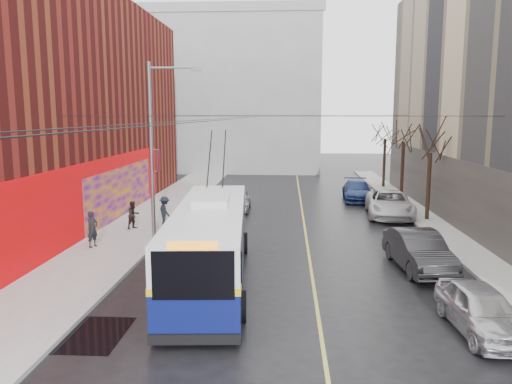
# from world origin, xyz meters

# --- Properties ---
(ground) EXTENTS (140.00, 140.00, 0.00)m
(ground) POSITION_xyz_m (0.00, 0.00, 0.00)
(ground) COLOR black
(ground) RESTS_ON ground
(sidewalk_left) EXTENTS (4.00, 60.00, 0.15)m
(sidewalk_left) POSITION_xyz_m (-8.00, 12.00, 0.07)
(sidewalk_left) COLOR gray
(sidewalk_left) RESTS_ON ground
(sidewalk_right) EXTENTS (2.00, 60.00, 0.15)m
(sidewalk_right) POSITION_xyz_m (9.00, 12.00, 0.07)
(sidewalk_right) COLOR gray
(sidewalk_right) RESTS_ON ground
(lane_line) EXTENTS (0.12, 50.00, 0.01)m
(lane_line) POSITION_xyz_m (1.50, 14.00, 0.00)
(lane_line) COLOR #BFB74C
(lane_line) RESTS_ON ground
(building_left) EXTENTS (12.11, 36.00, 14.00)m
(building_left) POSITION_xyz_m (-15.99, 13.99, 6.99)
(building_left) COLOR maroon
(building_left) RESTS_ON ground
(building_far) EXTENTS (20.50, 12.10, 18.00)m
(building_far) POSITION_xyz_m (-6.00, 44.99, 9.02)
(building_far) COLOR gray
(building_far) RESTS_ON ground
(streetlight_pole) EXTENTS (2.65, 0.60, 9.00)m
(streetlight_pole) POSITION_xyz_m (-6.14, 10.00, 4.85)
(streetlight_pole) COLOR slate
(streetlight_pole) RESTS_ON ground
(catenary_wires) EXTENTS (18.00, 60.00, 0.22)m
(catenary_wires) POSITION_xyz_m (-2.54, 14.77, 6.25)
(catenary_wires) COLOR black
(tree_near) EXTENTS (3.20, 3.20, 6.40)m
(tree_near) POSITION_xyz_m (9.00, 16.00, 4.98)
(tree_near) COLOR black
(tree_near) RESTS_ON ground
(tree_mid) EXTENTS (3.20, 3.20, 6.68)m
(tree_mid) POSITION_xyz_m (9.00, 23.00, 5.25)
(tree_mid) COLOR black
(tree_mid) RESTS_ON ground
(tree_far) EXTENTS (3.20, 3.20, 6.57)m
(tree_far) POSITION_xyz_m (9.00, 30.00, 5.14)
(tree_far) COLOR black
(tree_far) RESTS_ON ground
(puddle) EXTENTS (2.15, 2.60, 0.01)m
(puddle) POSITION_xyz_m (-5.41, -0.78, 0.00)
(puddle) COLOR black
(puddle) RESTS_ON ground
(pigeons_flying) EXTENTS (3.50, 0.94, 1.16)m
(pigeons_flying) POSITION_xyz_m (-2.30, 10.46, 6.99)
(pigeons_flying) COLOR slate
(trolleybus) EXTENTS (3.49, 12.19, 5.71)m
(trolleybus) POSITION_xyz_m (-2.51, 4.30, 1.59)
(trolleybus) COLOR #0B1254
(trolleybus) RESTS_ON ground
(parked_car_a) EXTENTS (1.90, 4.26, 1.42)m
(parked_car_a) POSITION_xyz_m (6.27, 0.13, 0.71)
(parked_car_a) COLOR #B9B9BF
(parked_car_a) RESTS_ON ground
(parked_car_b) EXTENTS (2.18, 5.06, 1.62)m
(parked_car_b) POSITION_xyz_m (5.99, 6.24, 0.81)
(parked_car_b) COLOR #252527
(parked_car_b) RESTS_ON ground
(parked_car_c) EXTENTS (3.34, 6.21, 1.66)m
(parked_car_c) POSITION_xyz_m (7.00, 17.35, 0.83)
(parked_car_c) COLOR silver
(parked_car_c) RESTS_ON ground
(parked_car_d) EXTENTS (2.38, 5.27, 1.50)m
(parked_car_d) POSITION_xyz_m (5.80, 23.42, 0.75)
(parked_car_d) COLOR navy
(parked_car_d) RESTS_ON ground
(following_car) EXTENTS (1.79, 4.24, 1.43)m
(following_car) POSITION_xyz_m (-2.90, 19.00, 0.72)
(following_car) COLOR #A5A5AA
(following_car) RESTS_ON ground
(pedestrian_a) EXTENTS (0.63, 0.75, 1.75)m
(pedestrian_a) POSITION_xyz_m (-8.84, 8.38, 1.03)
(pedestrian_a) COLOR black
(pedestrian_a) RESTS_ON sidewalk_left
(pedestrian_b) EXTENTS (0.92, 0.96, 1.56)m
(pedestrian_b) POSITION_xyz_m (-8.06, 12.30, 0.93)
(pedestrian_b) COLOR black
(pedestrian_b) RESTS_ON sidewalk_left
(pedestrian_c) EXTENTS (1.14, 1.24, 1.68)m
(pedestrian_c) POSITION_xyz_m (-6.54, 13.30, 0.99)
(pedestrian_c) COLOR black
(pedestrian_c) RESTS_ON sidewalk_left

